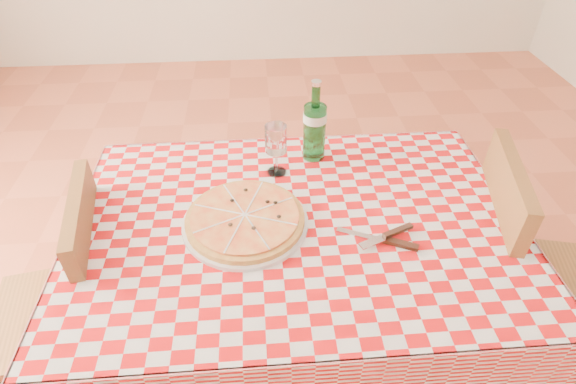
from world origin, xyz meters
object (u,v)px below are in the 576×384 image
(chair_far, at_px, (76,294))
(water_bottle, at_px, (315,121))
(pizza_plate, at_px, (245,218))
(dining_table, at_px, (296,244))
(wine_glass, at_px, (276,150))
(chair_near, at_px, (511,264))

(chair_far, height_order, water_bottle, water_bottle)
(pizza_plate, xyz_separation_m, water_bottle, (0.24, 0.33, 0.12))
(dining_table, relative_size, wine_glass, 6.78)
(chair_far, distance_m, wine_glass, 0.78)
(chair_near, height_order, chair_far, chair_near)
(dining_table, height_order, water_bottle, water_bottle)
(chair_far, xyz_separation_m, water_bottle, (0.79, 0.33, 0.40))
(chair_near, relative_size, water_bottle, 3.24)
(water_bottle, distance_m, wine_glass, 0.17)
(dining_table, distance_m, wine_glass, 0.31)
(dining_table, height_order, wine_glass, wine_glass)
(dining_table, height_order, pizza_plate, pizza_plate)
(dining_table, relative_size, chair_far, 1.38)
(pizza_plate, bearing_deg, dining_table, 1.68)
(chair_far, xyz_separation_m, pizza_plate, (0.55, 0.01, 0.28))
(wine_glass, bearing_deg, chair_far, -159.18)
(water_bottle, bearing_deg, dining_table, -105.37)
(chair_near, height_order, water_bottle, water_bottle)
(chair_near, height_order, wine_glass, wine_glass)
(dining_table, xyz_separation_m, wine_glass, (-0.04, 0.24, 0.19))
(chair_near, distance_m, pizza_plate, 0.90)
(wine_glass, bearing_deg, water_bottle, 32.11)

